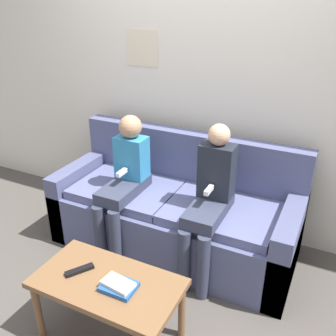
{
  "coord_description": "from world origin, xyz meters",
  "views": [
    {
      "loc": [
        1.08,
        -1.83,
        1.94
      ],
      "look_at": [
        0.0,
        0.37,
        0.77
      ],
      "focal_mm": 40.0,
      "sensor_mm": 36.0,
      "label": 1
    }
  ],
  "objects_px": {
    "coffee_table": "(108,288)",
    "person_left": "(124,179)",
    "person_right": "(210,199)",
    "couch": "(176,213)",
    "tv_remote": "(80,270)"
  },
  "relations": [
    {
      "from": "couch",
      "to": "tv_remote",
      "type": "height_order",
      "value": "couch"
    },
    {
      "from": "person_left",
      "to": "person_right",
      "type": "relative_size",
      "value": 0.97
    },
    {
      "from": "person_left",
      "to": "person_right",
      "type": "distance_m",
      "value": 0.7
    },
    {
      "from": "person_right",
      "to": "person_left",
      "type": "bearing_deg",
      "value": -179.9
    },
    {
      "from": "coffee_table",
      "to": "person_right",
      "type": "relative_size",
      "value": 0.75
    },
    {
      "from": "person_right",
      "to": "tv_remote",
      "type": "height_order",
      "value": "person_right"
    },
    {
      "from": "coffee_table",
      "to": "tv_remote",
      "type": "distance_m",
      "value": 0.2
    },
    {
      "from": "couch",
      "to": "person_left",
      "type": "height_order",
      "value": "person_left"
    },
    {
      "from": "person_left",
      "to": "person_right",
      "type": "height_order",
      "value": "person_right"
    },
    {
      "from": "person_right",
      "to": "couch",
      "type": "bearing_deg",
      "value": 151.12
    },
    {
      "from": "coffee_table",
      "to": "person_left",
      "type": "height_order",
      "value": "person_left"
    },
    {
      "from": "person_right",
      "to": "tv_remote",
      "type": "distance_m",
      "value": 0.98
    },
    {
      "from": "couch",
      "to": "tv_remote",
      "type": "relative_size",
      "value": 11.7
    },
    {
      "from": "couch",
      "to": "person_right",
      "type": "relative_size",
      "value": 1.69
    },
    {
      "from": "person_left",
      "to": "tv_remote",
      "type": "bearing_deg",
      "value": -76.36
    }
  ]
}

